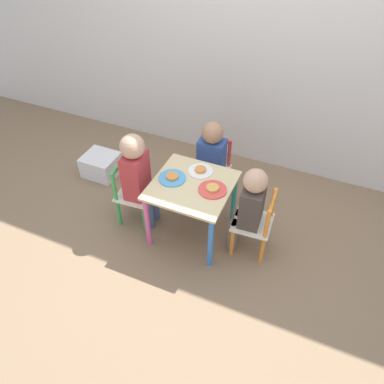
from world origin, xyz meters
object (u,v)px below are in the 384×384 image
at_px(chair_green, 133,194).
at_px(plate_right, 212,189).
at_px(child_right, 249,204).
at_px(child_back, 211,157).
at_px(child_left, 137,173).
at_px(plate_left, 172,178).
at_px(storage_bin, 101,165).
at_px(chair_orange, 256,224).
at_px(chair_red, 213,170).
at_px(kids_table, 192,193).
at_px(plate_back, 200,171).

bearing_deg(chair_green, plate_right, -91.18).
distance_m(chair_green, child_right, 0.88).
relative_size(chair_green, child_back, 0.71).
bearing_deg(child_back, child_right, -44.53).
distance_m(child_left, plate_left, 0.26).
bearing_deg(storage_bin, child_left, -30.00).
bearing_deg(plate_right, storage_bin, 164.73).
height_order(chair_orange, plate_left, chair_orange).
bearing_deg(child_left, plate_left, -87.21).
bearing_deg(chair_orange, chair_red, -135.50).
distance_m(kids_table, plate_left, 0.17).
height_order(chair_red, plate_left, chair_red).
height_order(plate_back, storage_bin, plate_back).
height_order(plate_left, plate_right, same).
bearing_deg(child_right, plate_left, -91.01).
height_order(child_left, plate_left, child_left).
bearing_deg(child_left, chair_red, -42.32).
xyz_separation_m(chair_green, chair_orange, (0.92, 0.07, 0.00)).
distance_m(plate_left, plate_right, 0.30).
distance_m(chair_red, storage_bin, 1.01).
relative_size(chair_orange, plate_back, 2.86).
distance_m(chair_green, child_back, 0.65).
distance_m(chair_orange, plate_back, 0.53).
height_order(kids_table, chair_red, chair_red).
relative_size(kids_table, child_right, 0.77).
relative_size(plate_left, storage_bin, 0.66).
height_order(chair_green, child_left, child_left).
relative_size(chair_green, chair_orange, 1.00).
relative_size(plate_right, storage_bin, 0.66).
height_order(child_back, plate_back, child_back).
relative_size(child_back, storage_bin, 2.44).
bearing_deg(child_back, chair_orange, -40.40).
height_order(child_right, storage_bin, child_right).
bearing_deg(plate_left, storage_bin, 159.85).
bearing_deg(chair_orange, plate_right, -88.23).
height_order(chair_orange, chair_red, same).
bearing_deg(child_right, chair_orange, 90.00).
bearing_deg(chair_orange, chair_green, -89.46).
height_order(chair_orange, child_back, child_back).
height_order(child_right, plate_back, child_right).
bearing_deg(child_left, chair_green, 90.00).
relative_size(chair_orange, plate_left, 2.65).
height_order(child_left, storage_bin, child_left).
bearing_deg(child_left, child_back, -46.20).
distance_m(child_left, storage_bin, 0.79).
distance_m(chair_red, child_right, 0.63).
xyz_separation_m(chair_green, chair_red, (0.44, 0.50, 0.00)).
xyz_separation_m(chair_green, child_back, (0.44, 0.44, 0.18)).
bearing_deg(plate_left, chair_green, -172.87).
bearing_deg(chair_orange, child_left, -89.49).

